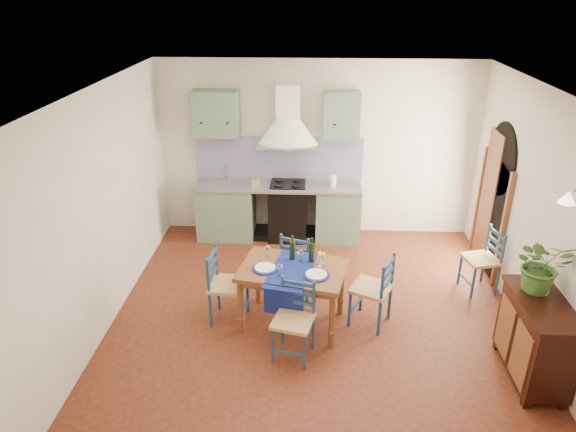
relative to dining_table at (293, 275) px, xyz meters
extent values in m
plane|color=#41180D|center=(0.28, 0.15, -0.69)|extent=(5.00, 5.00, 0.00)
cube|color=silver|center=(0.28, 2.65, 0.71)|extent=(5.00, 0.04, 2.80)
cube|color=slate|center=(-1.17, 2.34, -0.25)|extent=(0.90, 0.60, 0.88)
cube|color=slate|center=(0.63, 2.34, -0.25)|extent=(0.70, 0.60, 0.88)
cube|color=black|center=(-0.17, 2.34, -0.25)|extent=(0.60, 0.58, 0.88)
cube|color=gray|center=(-0.32, 2.34, 0.21)|extent=(2.60, 0.64, 0.04)
cube|color=silver|center=(-1.17, 2.34, 0.21)|extent=(0.45, 0.40, 0.03)
cylinder|color=silver|center=(-1.17, 2.52, 0.36)|extent=(0.02, 0.02, 0.26)
cube|color=black|center=(-0.17, 2.34, 0.24)|extent=(0.55, 0.48, 0.02)
cube|color=black|center=(-0.32, 2.39, -0.65)|extent=(2.60, 0.50, 0.08)
cube|color=#0C0951|center=(-0.32, 2.62, 0.57)|extent=(2.65, 0.05, 0.68)
cube|color=slate|center=(-1.27, 2.47, 1.31)|extent=(0.70, 0.34, 0.70)
cube|color=slate|center=(0.63, 2.47, 1.31)|extent=(0.55, 0.34, 0.70)
cone|color=white|center=(-0.17, 2.40, 1.06)|extent=(0.96, 0.96, 0.40)
cube|color=white|center=(-0.17, 2.49, 1.51)|extent=(0.36, 0.30, 0.50)
cube|color=silver|center=(2.78, 0.15, 0.71)|extent=(0.04, 5.00, 2.80)
cube|color=black|center=(2.76, 1.55, 0.14)|extent=(0.03, 1.00, 1.65)
cylinder|color=black|center=(2.76, 1.55, 0.96)|extent=(0.03, 1.00, 1.00)
cube|color=brown|center=(2.74, 1.01, 0.14)|extent=(0.06, 0.06, 1.65)
cube|color=brown|center=(2.74, 2.09, 0.14)|extent=(0.06, 0.06, 1.65)
cube|color=brown|center=(2.75, 1.77, 0.29)|extent=(0.04, 0.55, 1.96)
cone|color=#FFEDC6|center=(2.62, -0.60, 1.29)|extent=(0.16, 0.16, 0.12)
cube|color=silver|center=(-2.22, 0.15, 0.71)|extent=(0.04, 5.00, 2.80)
cube|color=silver|center=(0.28, 0.15, 2.12)|extent=(5.00, 5.00, 0.01)
cube|color=brown|center=(0.00, 0.01, 0.06)|extent=(1.35, 1.04, 0.05)
cube|color=brown|center=(0.00, 0.01, 0.00)|extent=(1.21, 0.89, 0.08)
cylinder|color=brown|center=(-0.60, -0.22, -0.33)|extent=(0.07, 0.07, 0.72)
cylinder|color=brown|center=(-0.46, 0.44, -0.33)|extent=(0.07, 0.07, 0.72)
cylinder|color=brown|center=(0.46, -0.43, -0.33)|extent=(0.07, 0.07, 0.72)
cylinder|color=brown|center=(0.59, 0.23, -0.33)|extent=(0.07, 0.07, 0.72)
cube|color=navy|center=(-0.01, -0.04, 0.09)|extent=(0.63, 0.99, 0.01)
cube|color=navy|center=(-0.08, -0.40, -0.09)|extent=(0.45, 0.10, 0.38)
cylinder|color=navy|center=(-0.32, -0.03, 0.10)|extent=(0.30, 0.30, 0.01)
cylinder|color=white|center=(-0.32, -0.03, 0.11)|extent=(0.24, 0.24, 0.01)
cylinder|color=navy|center=(0.28, -0.15, 0.10)|extent=(0.30, 0.30, 0.01)
cylinder|color=white|center=(0.28, -0.15, 0.11)|extent=(0.24, 0.24, 0.01)
cylinder|color=black|center=(-0.01, 0.22, 0.25)|extent=(0.07, 0.07, 0.32)
cylinder|color=black|center=(0.22, 0.17, 0.25)|extent=(0.07, 0.07, 0.32)
cylinder|color=white|center=(0.33, 0.10, 0.15)|extent=(0.05, 0.05, 0.10)
sphere|color=yellow|center=(0.33, 0.10, 0.24)|extent=(0.10, 0.10, 0.10)
cylinder|color=navy|center=(-0.19, -0.74, -0.46)|extent=(0.04, 0.04, 0.46)
cylinder|color=navy|center=(-0.10, -0.39, -0.24)|extent=(0.04, 0.04, 0.90)
cylinder|color=navy|center=(0.16, -0.83, -0.46)|extent=(0.04, 0.04, 0.46)
cylinder|color=navy|center=(0.25, -0.48, -0.24)|extent=(0.04, 0.04, 0.90)
cube|color=tan|center=(0.03, -0.61, -0.21)|extent=(0.51, 0.51, 0.04)
cube|color=navy|center=(0.08, -0.43, -0.09)|extent=(0.37, 0.12, 0.04)
cube|color=navy|center=(0.08, -0.43, 0.03)|extent=(0.37, 0.12, 0.04)
cube|color=navy|center=(0.08, -0.43, 0.15)|extent=(0.37, 0.12, 0.04)
cube|color=navy|center=(-0.01, -0.78, -0.51)|extent=(0.36, 0.12, 0.02)
cylinder|color=navy|center=(0.29, 0.83, -0.45)|extent=(0.04, 0.04, 0.47)
cylinder|color=navy|center=(0.17, 0.48, -0.23)|extent=(0.04, 0.04, 0.92)
cylinder|color=navy|center=(-0.05, 0.95, -0.45)|extent=(0.04, 0.04, 0.47)
cylinder|color=navy|center=(-0.17, 0.60, -0.23)|extent=(0.04, 0.04, 0.92)
cube|color=tan|center=(0.06, 0.72, -0.20)|extent=(0.55, 0.55, 0.04)
cube|color=navy|center=(0.00, 0.54, -0.07)|extent=(0.37, 0.15, 0.05)
cube|color=navy|center=(0.00, 0.54, 0.05)|extent=(0.37, 0.15, 0.05)
cube|color=navy|center=(0.00, 0.54, 0.17)|extent=(0.37, 0.15, 0.05)
cube|color=navy|center=(0.12, 0.89, -0.50)|extent=(0.36, 0.15, 0.03)
cylinder|color=navy|center=(-0.60, -0.16, -0.45)|extent=(0.04, 0.04, 0.48)
cylinder|color=navy|center=(-0.98, -0.13, -0.21)|extent=(0.04, 0.04, 0.94)
cylinder|color=navy|center=(-0.57, 0.22, -0.45)|extent=(0.04, 0.04, 0.48)
cylinder|color=navy|center=(-0.95, 0.25, -0.21)|extent=(0.04, 0.04, 0.94)
cube|color=tan|center=(-0.78, 0.04, -0.19)|extent=(0.47, 0.47, 0.04)
cube|color=navy|center=(-0.96, 0.06, -0.06)|extent=(0.06, 0.40, 0.05)
cube|color=navy|center=(-0.96, 0.06, 0.07)|extent=(0.06, 0.40, 0.05)
cube|color=navy|center=(-0.96, 0.06, 0.19)|extent=(0.06, 0.40, 0.05)
cube|color=navy|center=(-0.59, 0.03, -0.50)|extent=(0.06, 0.38, 0.03)
cylinder|color=navy|center=(0.85, 0.32, -0.45)|extent=(0.04, 0.04, 0.48)
cylinder|color=navy|center=(1.19, 0.15, -0.22)|extent=(0.04, 0.04, 0.93)
cylinder|color=navy|center=(0.69, -0.02, -0.45)|extent=(0.04, 0.04, 0.48)
cylinder|color=navy|center=(1.03, -0.18, -0.22)|extent=(0.04, 0.04, 0.93)
cube|color=tan|center=(0.94, 0.07, -0.19)|extent=(0.58, 0.58, 0.04)
cube|color=navy|center=(1.11, -0.02, -0.06)|extent=(0.20, 0.37, 0.05)
cube|color=navy|center=(1.11, -0.02, 0.06)|extent=(0.20, 0.37, 0.05)
cube|color=navy|center=(1.11, -0.02, 0.19)|extent=(0.20, 0.37, 0.05)
cube|color=navy|center=(0.77, 0.15, -0.50)|extent=(0.19, 0.35, 0.03)
cylinder|color=navy|center=(2.26, 1.02, -0.46)|extent=(0.04, 0.04, 0.45)
cylinder|color=navy|center=(2.60, 1.11, -0.25)|extent=(0.04, 0.04, 0.88)
cylinder|color=navy|center=(2.35, 0.68, -0.46)|extent=(0.04, 0.04, 0.45)
cylinder|color=navy|center=(2.69, 0.76, -0.25)|extent=(0.04, 0.04, 0.88)
cube|color=tan|center=(2.48, 0.89, -0.22)|extent=(0.50, 0.50, 0.04)
cube|color=navy|center=(2.65, 0.93, -0.10)|extent=(0.12, 0.37, 0.04)
cube|color=navy|center=(2.65, 0.93, 0.02)|extent=(0.12, 0.37, 0.04)
cube|color=navy|center=(2.65, 0.93, 0.14)|extent=(0.12, 0.37, 0.04)
cube|color=navy|center=(2.30, 0.85, -0.51)|extent=(0.12, 0.35, 0.02)
cube|color=black|center=(2.54, -0.80, -0.20)|extent=(0.45, 1.00, 0.82)
cube|color=black|center=(2.54, -0.80, 0.23)|extent=(0.50, 1.05, 0.04)
cube|color=brown|center=(2.31, -1.03, -0.24)|extent=(0.02, 0.38, 0.63)
cube|color=brown|center=(2.31, -0.57, -0.24)|extent=(0.02, 0.38, 0.63)
cube|color=black|center=(2.37, -1.24, -0.65)|extent=(0.08, 0.08, 0.08)
cube|color=black|center=(2.37, -0.36, -0.65)|extent=(0.08, 0.08, 0.08)
cube|color=black|center=(2.72, -1.24, -0.65)|extent=(0.08, 0.08, 0.08)
cube|color=black|center=(2.72, -0.36, -0.65)|extent=(0.08, 0.08, 0.08)
imported|color=#3A6A29|center=(2.54, -0.59, 0.55)|extent=(0.56, 0.49, 0.60)
camera|label=1|loc=(0.21, -5.19, 3.15)|focal=32.00mm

